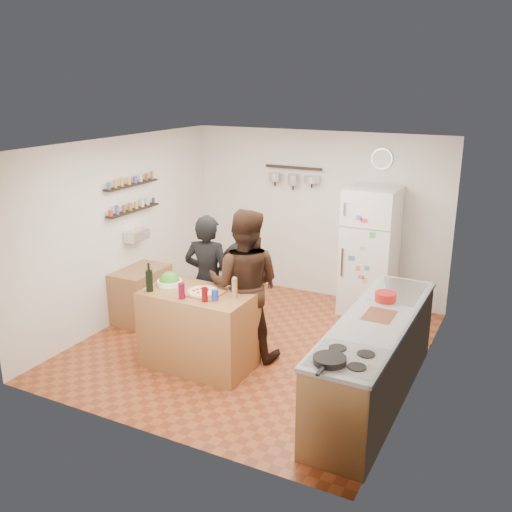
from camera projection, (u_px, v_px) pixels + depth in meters
The scene contains 26 objects.
room_shell at pixel (266, 242), 7.14m from camera, with size 4.20×4.20×4.20m.
prep_island at pixel (199, 329), 6.56m from camera, with size 1.25×0.72×0.91m, color #8F5D34.
pizza_board at pixel (203, 293), 6.37m from camera, with size 0.42×0.34×0.02m, color brown.
pizza at pixel (203, 291), 6.36m from camera, with size 0.34×0.34×0.02m, color beige.
salad_bowl at pixel (170, 283), 6.64m from camera, with size 0.29×0.29×0.06m, color white.
wine_bottle at pixel (149, 281), 6.42m from camera, with size 0.08×0.08×0.25m, color black.
wine_glass_near at pixel (182, 291), 6.22m from camera, with size 0.07×0.07×0.18m, color #57071F.
wine_glass_far at pixel (205, 295), 6.13m from camera, with size 0.07×0.07×0.16m, color #560708.
pepper_mill at pixel (235, 289), 6.24m from camera, with size 0.06×0.06×0.19m, color #9A6940.
salt_canister at pixel (215, 295), 6.17m from camera, with size 0.07×0.07×0.12m, color navy.
person_left at pixel (208, 280), 7.04m from camera, with size 0.60×0.40×1.66m, color black.
person_center at pixel (244, 285), 6.67m from camera, with size 0.88×0.69×1.81m, color black.
person_back at pixel (244, 278), 7.31m from camera, with size 0.89×0.37×1.52m, color #2E2B29.
counter_run at pixel (374, 360), 5.84m from camera, with size 0.63×2.63×0.90m, color #9E7042.
stove_top at pixel (347, 359), 4.90m from camera, with size 0.60×0.62×0.02m, color white.
skillet at pixel (330, 360), 4.80m from camera, with size 0.28×0.28×0.05m, color black.
sink at pixel (398, 292), 6.43m from camera, with size 0.50×0.80×0.03m, color silver.
cutting_board at pixel (379, 316), 5.77m from camera, with size 0.30×0.40×0.02m, color brown.
red_bowl at pixel (386, 297), 6.13m from camera, with size 0.23×0.23×0.10m, color #A11712.
fridge at pixel (370, 251), 7.99m from camera, with size 0.70×0.68×1.80m, color white.
wall_clock at pixel (382, 159), 7.90m from camera, with size 0.30×0.30×0.03m, color silver.
spice_shelf_lower at pixel (133, 210), 7.75m from camera, with size 0.12×1.00×0.03m, color black.
spice_shelf_upper at pixel (132, 185), 7.65m from camera, with size 0.12×1.00×0.03m, color black.
produce_basket at pixel (137, 235), 7.84m from camera, with size 0.18×0.35×0.14m, color silver.
side_table at pixel (142, 294), 7.86m from camera, with size 0.50×0.80×0.73m, color #90633C.
pot_rack at pixel (293, 168), 8.46m from camera, with size 0.90×0.04×0.04m, color black.
Camera 1 is at (3.02, -5.79, 3.21)m, focal length 40.00 mm.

